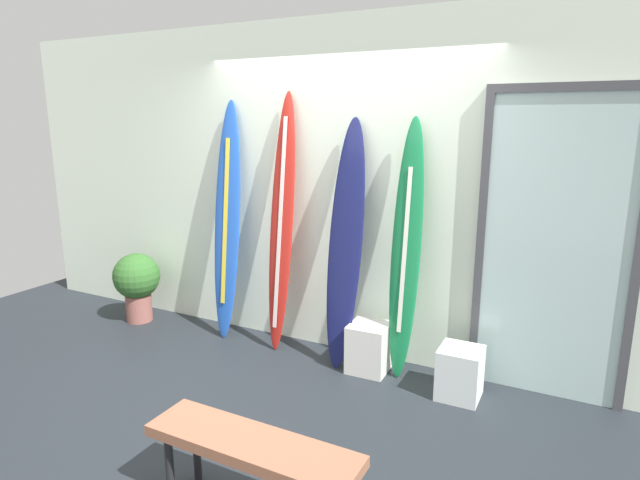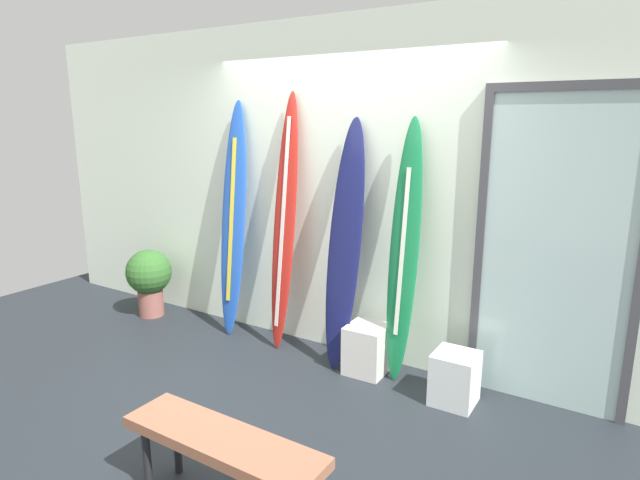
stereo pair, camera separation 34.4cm
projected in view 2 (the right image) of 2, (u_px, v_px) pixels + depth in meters
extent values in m
cube|color=#21262C|center=(255.00, 412.00, 3.73)|extent=(8.00, 8.00, 0.04)
cube|color=white|center=(348.00, 191.00, 4.48)|extent=(7.20, 0.20, 2.80)
ellipsoid|color=blue|center=(233.00, 220.00, 4.87)|extent=(0.28, 0.33, 2.16)
cube|color=yellow|center=(231.00, 221.00, 4.84)|extent=(0.05, 0.19, 1.49)
cone|color=black|center=(232.00, 314.00, 5.01)|extent=(0.07, 0.08, 0.11)
ellipsoid|color=#B4211A|center=(284.00, 224.00, 4.56)|extent=(0.24, 0.34, 2.23)
cube|color=silver|center=(282.00, 224.00, 4.53)|extent=(0.05, 0.23, 1.80)
ellipsoid|color=#151A4D|center=(345.00, 245.00, 4.23)|extent=(0.29, 0.38, 2.01)
cone|color=black|center=(337.00, 346.00, 4.33)|extent=(0.07, 0.09, 0.11)
ellipsoid|color=#15723E|center=(404.00, 252.00, 4.00)|extent=(0.23, 0.30, 2.02)
cube|color=white|center=(402.00, 253.00, 3.97)|extent=(0.03, 0.15, 1.26)
cone|color=black|center=(398.00, 356.00, 4.15)|extent=(0.07, 0.08, 0.11)
cube|color=silver|center=(367.00, 349.00, 4.23)|extent=(0.32, 0.32, 0.39)
cube|color=silver|center=(455.00, 378.00, 3.78)|extent=(0.30, 0.30, 0.38)
cube|color=silver|center=(555.00, 257.00, 3.58)|extent=(0.95, 0.02, 2.17)
cube|color=#47474C|center=(480.00, 247.00, 3.85)|extent=(0.06, 0.06, 2.17)
cube|color=#47474C|center=(573.00, 85.00, 3.33)|extent=(1.07, 0.06, 0.06)
cylinder|color=#8D534B|center=(151.00, 302.00, 5.48)|extent=(0.25, 0.25, 0.27)
sphere|color=#306228|center=(149.00, 272.00, 5.40)|extent=(0.46, 0.46, 0.46)
cube|color=#955C43|center=(222.00, 441.00, 2.66)|extent=(1.14, 0.30, 0.06)
cylinder|color=black|center=(147.00, 461.00, 2.85)|extent=(0.04, 0.04, 0.39)
cylinder|color=black|center=(177.00, 442.00, 3.03)|extent=(0.04, 0.04, 0.39)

